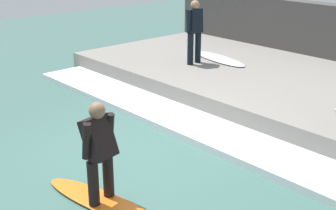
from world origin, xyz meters
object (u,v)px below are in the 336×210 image
(surfboard_riding, at_px, (102,201))
(surfer_waiting_far, at_px, (195,29))
(surfer_riding, at_px, (99,147))
(surfboard_waiting_far, at_px, (219,58))

(surfboard_riding, bearing_deg, surfer_waiting_far, 32.79)
(surfboard_riding, relative_size, surfer_riding, 1.48)
(surfer_waiting_far, bearing_deg, surfboard_waiting_far, -11.32)
(surfer_riding, xyz_separation_m, surfer_waiting_far, (4.92, 3.17, 0.48))
(surfboard_waiting_far, bearing_deg, surfboard_riding, -151.91)
(surfer_riding, relative_size, surfer_waiting_far, 0.91)
(surfer_riding, bearing_deg, surfboard_waiting_far, 28.09)
(surfer_waiting_far, height_order, surfboard_waiting_far, surfer_waiting_far)
(surfer_riding, bearing_deg, surfer_waiting_far, 32.79)
(surfer_riding, height_order, surfer_waiting_far, surfer_waiting_far)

